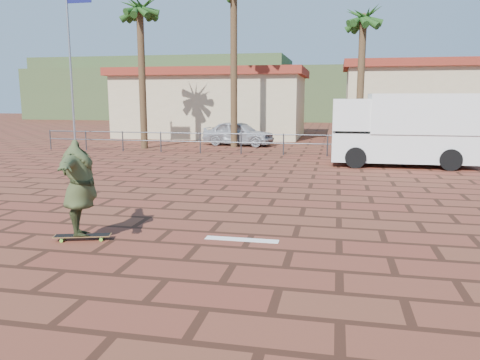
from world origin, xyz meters
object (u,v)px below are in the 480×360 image
campervan (404,128)px  car_white (393,137)px  skateboarder (80,188)px  car_silver (239,133)px  longboard (82,236)px

campervan → car_white: (0.10, 4.24, -0.68)m
skateboarder → campervan: bearing=-54.2°
car_silver → car_white: (8.01, -2.11, 0.11)m
car_silver → longboard: bearing=-167.4°
longboard → campervan: size_ratio=0.20×
longboard → car_silver: size_ratio=0.27×
campervan → car_silver: campervan is taller
longboard → skateboarder: bearing=73.4°
car_silver → car_white: 8.28m
campervan → car_silver: 10.17m
longboard → car_silver: 17.86m
longboard → car_white: size_ratio=0.22×
skateboarder → car_white: 17.33m
campervan → car_white: size_ratio=1.13×
longboard → campervan: 13.61m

